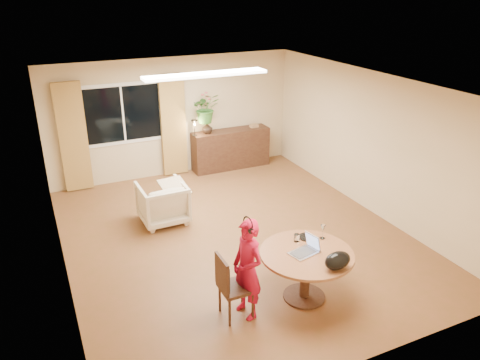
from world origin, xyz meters
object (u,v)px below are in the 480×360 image
Objects in this scene: sideboard at (231,149)px; dining_chair at (236,286)px; child at (248,269)px; armchair at (163,203)px; dining_table at (306,262)px.

dining_chair is at bearing -113.13° from sideboard.
armchair is at bearing 172.56° from child.
child is 0.75× the size of sideboard.
child is 1.66× the size of armchair.
child is at bearing 178.51° from dining_table.
armchair is at bearing 92.49° from dining_chair.
sideboard is at bearing 145.89° from child.
dining_chair is 0.50× the size of sideboard.
dining_chair is at bearing 176.88° from dining_table.
dining_chair is (-1.01, 0.06, -0.11)m from dining_table.
child is (0.15, -0.03, 0.23)m from dining_chair.
sideboard is (1.08, 4.96, -0.11)m from dining_table.
armchair is at bearing -138.33° from sideboard.
dining_chair is 2.94m from armchair.
dining_table is 0.92× the size of child.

